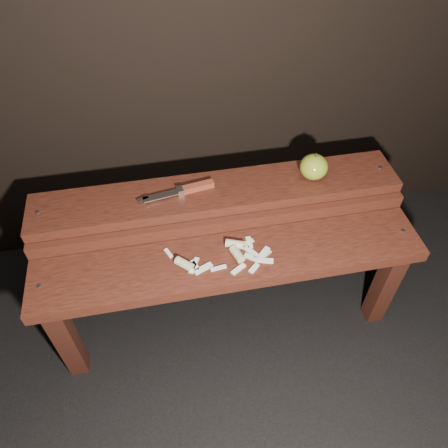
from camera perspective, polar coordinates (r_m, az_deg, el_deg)
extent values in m
plane|color=black|center=(1.70, 0.39, -11.85)|extent=(60.00, 60.00, 0.00)
cube|color=black|center=(1.52, -19.86, -13.99)|extent=(0.06, 0.06, 0.38)
cube|color=black|center=(1.64, 20.21, -7.61)|extent=(0.06, 0.06, 0.38)
cube|color=#411A0F|center=(1.34, 0.89, -4.86)|extent=(1.20, 0.20, 0.04)
cylinder|color=slate|center=(1.36, -23.02, -7.45)|extent=(0.01, 0.01, 0.00)
cylinder|color=slate|center=(1.50, 22.34, -0.81)|extent=(0.01, 0.01, 0.00)
cube|color=black|center=(1.66, -19.70, -4.26)|extent=(0.06, 0.06, 0.46)
cube|color=black|center=(1.77, 16.57, 0.88)|extent=(0.06, 0.06, 0.46)
cube|color=#411A0F|center=(1.38, -0.04, -0.13)|extent=(1.20, 0.02, 0.05)
cube|color=#411A0F|center=(1.42, -0.84, 4.02)|extent=(1.20, 0.18, 0.04)
cylinder|color=slate|center=(1.45, -23.18, 1.43)|extent=(0.01, 0.01, 0.00)
cylinder|color=slate|center=(1.58, 19.72, 6.97)|extent=(0.01, 0.01, 0.00)
ellipsoid|color=olive|center=(1.46, 11.65, 7.32)|extent=(0.09, 0.09, 0.08)
cylinder|color=#382314|center=(1.43, 11.93, 8.77)|extent=(0.01, 0.01, 0.01)
cube|color=maroon|center=(1.40, -3.38, 4.88)|extent=(0.10, 0.04, 0.02)
cube|color=silver|center=(1.39, -5.74, 4.30)|extent=(0.02, 0.03, 0.02)
cube|color=silver|center=(1.39, -8.30, 3.66)|extent=(0.11, 0.04, 0.00)
cube|color=silver|center=(1.38, -10.56, 3.24)|extent=(0.04, 0.03, 0.00)
cube|color=beige|center=(1.33, 3.56, -3.65)|extent=(0.04, 0.05, 0.01)
cube|color=beige|center=(1.34, -7.27, -3.80)|extent=(0.03, 0.04, 0.01)
cube|color=beige|center=(1.30, -3.93, -5.44)|extent=(0.03, 0.04, 0.01)
cube|color=beige|center=(1.30, 3.95, -5.78)|extent=(0.04, 0.04, 0.01)
cube|color=beige|center=(1.33, 5.23, -3.70)|extent=(0.04, 0.04, 0.01)
cube|color=beige|center=(1.29, 1.89, -5.91)|extent=(0.05, 0.04, 0.01)
cube|color=beige|center=(1.29, -0.74, -5.76)|extent=(0.05, 0.02, 0.01)
cube|color=beige|center=(1.32, 5.48, -4.77)|extent=(0.05, 0.03, 0.01)
cube|color=beige|center=(1.32, 3.56, -4.38)|extent=(0.04, 0.04, 0.01)
cube|color=beige|center=(1.36, 3.30, -2.40)|extent=(0.02, 0.04, 0.01)
cube|color=beige|center=(1.30, -3.95, -5.40)|extent=(0.04, 0.06, 0.01)
cube|color=beige|center=(1.29, -2.74, -5.82)|extent=(0.06, 0.04, 0.01)
cylinder|color=#C9BB8C|center=(1.34, 1.39, -2.63)|extent=(0.06, 0.04, 0.03)
cylinder|color=#C9BB8C|center=(1.29, -5.22, -5.20)|extent=(0.06, 0.06, 0.03)
cylinder|color=#C9BB8C|center=(1.31, 1.72, -3.93)|extent=(0.04, 0.06, 0.03)
cube|color=#BCC988|center=(1.33, 5.11, -4.24)|extent=(0.06, 0.05, 0.00)
cube|color=#BCC988|center=(1.35, 2.68, -2.62)|extent=(0.07, 0.03, 0.00)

